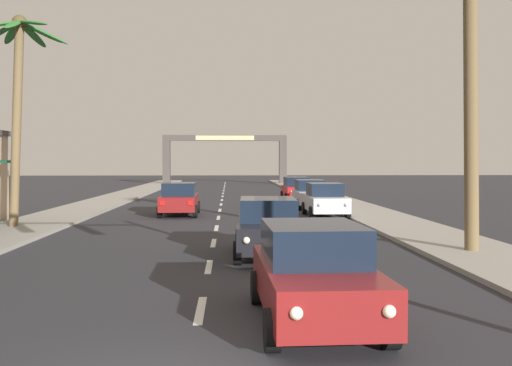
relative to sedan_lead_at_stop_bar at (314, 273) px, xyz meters
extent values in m
cube|color=#9E998E|center=(5.83, 17.02, -0.78)|extent=(3.20, 110.00, 0.14)
cube|color=#9E998E|center=(-9.77, 17.02, -0.78)|extent=(3.20, 110.00, 0.14)
cube|color=silver|center=(-1.97, 0.93, -0.85)|extent=(0.16, 2.00, 0.01)
cube|color=silver|center=(-1.97, 5.31, -0.85)|extent=(0.16, 2.00, 0.01)
cube|color=silver|center=(-1.97, 9.69, -0.85)|extent=(0.16, 2.00, 0.01)
cube|color=silver|center=(-1.97, 14.08, -0.85)|extent=(0.16, 2.00, 0.01)
cube|color=silver|center=(-1.97, 18.46, -0.85)|extent=(0.16, 2.00, 0.01)
cube|color=silver|center=(-1.97, 22.84, -0.85)|extent=(0.16, 2.00, 0.01)
cube|color=silver|center=(-1.97, 27.22, -0.85)|extent=(0.16, 2.00, 0.01)
cube|color=silver|center=(-1.97, 31.61, -0.85)|extent=(0.16, 2.00, 0.01)
cube|color=silver|center=(-1.97, 35.99, -0.85)|extent=(0.16, 2.00, 0.01)
cube|color=silver|center=(-1.97, 40.37, -0.85)|extent=(0.16, 2.00, 0.01)
cube|color=silver|center=(-1.97, 44.75, -0.85)|extent=(0.16, 2.00, 0.01)
cube|color=silver|center=(-1.97, 49.14, -0.85)|extent=(0.16, 2.00, 0.01)
cube|color=silver|center=(-1.97, 53.52, -0.85)|extent=(0.16, 2.00, 0.01)
cube|color=silver|center=(-1.97, 57.90, -0.85)|extent=(0.16, 2.00, 0.01)
cube|color=silver|center=(-1.97, 62.28, -0.85)|extent=(0.16, 2.00, 0.01)
cube|color=silver|center=(-1.97, 66.67, -0.85)|extent=(0.16, 2.00, 0.01)
cube|color=maroon|center=(0.00, -0.04, -0.17)|extent=(1.88, 4.35, 0.72)
cube|color=black|center=(0.00, 0.11, 0.51)|extent=(1.66, 2.25, 0.64)
cylinder|color=black|center=(0.90, -1.43, -0.53)|extent=(0.24, 0.65, 0.64)
cylinder|color=black|center=(-0.82, -1.48, -0.53)|extent=(0.24, 0.65, 0.64)
cylinder|color=black|center=(0.82, 1.40, -0.53)|extent=(0.24, 0.65, 0.64)
cylinder|color=black|center=(-0.90, 1.35, -0.53)|extent=(0.24, 0.65, 0.64)
sphere|color=#F9EFC6|center=(0.68, -2.19, -0.09)|extent=(0.18, 0.18, 0.18)
sphere|color=#F9EFC6|center=(-0.56, -2.23, -0.09)|extent=(0.18, 0.18, 0.18)
cube|color=red|center=(0.60, 2.14, -0.07)|extent=(0.24, 0.07, 0.20)
cube|color=red|center=(-0.72, 2.10, -0.07)|extent=(0.24, 0.07, 0.20)
cube|color=black|center=(-0.31, 6.91, -0.17)|extent=(1.90, 4.36, 0.72)
cube|color=black|center=(-0.30, 7.06, 0.51)|extent=(1.67, 2.25, 0.64)
cylinder|color=black|center=(0.51, 5.46, -0.53)|extent=(0.24, 0.65, 0.64)
cylinder|color=black|center=(-1.22, 5.52, -0.53)|extent=(0.24, 0.65, 0.64)
cylinder|color=black|center=(0.60, 8.30, -0.53)|extent=(0.24, 0.65, 0.64)
cylinder|color=black|center=(-1.12, 8.35, -0.53)|extent=(0.24, 0.65, 0.64)
sphere|color=#F9EFC6|center=(0.24, 4.72, -0.09)|extent=(0.18, 0.18, 0.18)
sphere|color=#F9EFC6|center=(-1.00, 4.76, -0.09)|extent=(0.18, 0.18, 0.18)
cube|color=red|center=(0.42, 9.04, -0.07)|extent=(0.24, 0.07, 0.20)
cube|color=red|center=(-0.90, 9.09, -0.07)|extent=(0.24, 0.07, 0.20)
cube|color=maroon|center=(-3.98, 19.83, -0.17)|extent=(1.80, 4.31, 0.72)
cube|color=black|center=(-3.98, 19.68, 0.51)|extent=(1.62, 2.21, 0.64)
cylinder|color=black|center=(-4.85, 21.25, -0.53)|extent=(0.23, 0.64, 0.64)
cylinder|color=black|center=(-3.13, 21.26, -0.53)|extent=(0.23, 0.64, 0.64)
cylinder|color=black|center=(-4.83, 18.41, -0.53)|extent=(0.23, 0.64, 0.64)
cylinder|color=black|center=(-3.11, 18.42, -0.53)|extent=(0.23, 0.64, 0.64)
sphere|color=#B2B2AD|center=(-4.62, 22.00, -0.09)|extent=(0.18, 0.18, 0.18)
sphere|color=#B2B2AD|center=(-3.38, 22.01, -0.09)|extent=(0.18, 0.18, 0.18)
cube|color=red|center=(-4.62, 17.67, -0.07)|extent=(0.24, 0.06, 0.20)
cube|color=red|center=(-3.30, 17.68, -0.07)|extent=(0.24, 0.06, 0.20)
cube|color=red|center=(3.29, 30.35, -0.17)|extent=(1.80, 4.32, 0.72)
cube|color=black|center=(3.29, 30.50, 0.51)|extent=(1.62, 2.21, 0.64)
cylinder|color=black|center=(4.16, 28.94, -0.53)|extent=(0.23, 0.64, 0.64)
cylinder|color=black|center=(2.44, 28.92, -0.53)|extent=(0.23, 0.64, 0.64)
cylinder|color=black|center=(4.14, 31.78, -0.53)|extent=(0.23, 0.64, 0.64)
cylinder|color=black|center=(2.41, 31.76, -0.53)|extent=(0.23, 0.64, 0.64)
sphere|color=#B2B2AD|center=(3.93, 28.19, -0.09)|extent=(0.18, 0.18, 0.18)
sphere|color=#B2B2AD|center=(2.69, 28.17, -0.09)|extent=(0.18, 0.18, 0.18)
cube|color=red|center=(3.93, 32.52, -0.07)|extent=(0.24, 0.06, 0.20)
cube|color=red|center=(2.61, 32.50, -0.07)|extent=(0.24, 0.06, 0.20)
cube|color=silver|center=(3.34, 18.72, -0.17)|extent=(1.78, 4.31, 0.72)
cube|color=black|center=(3.35, 18.87, 0.51)|extent=(1.61, 2.21, 0.64)
cylinder|color=black|center=(4.20, 17.30, -0.53)|extent=(0.22, 0.64, 0.64)
cylinder|color=black|center=(2.47, 17.31, -0.53)|extent=(0.22, 0.64, 0.64)
cylinder|color=black|center=(4.22, 20.14, -0.53)|extent=(0.22, 0.64, 0.64)
cylinder|color=black|center=(2.49, 20.15, -0.53)|extent=(0.22, 0.64, 0.64)
sphere|color=#B2B2AD|center=(3.95, 16.55, -0.09)|extent=(0.18, 0.18, 0.18)
sphere|color=#B2B2AD|center=(2.71, 16.56, -0.09)|extent=(0.18, 0.18, 0.18)
cube|color=red|center=(4.02, 20.88, -0.07)|extent=(0.24, 0.06, 0.20)
cube|color=red|center=(2.70, 20.89, -0.07)|extent=(0.24, 0.06, 0.20)
cube|color=silver|center=(3.35, 24.01, -0.17)|extent=(1.80, 4.31, 0.72)
cube|color=black|center=(3.35, 24.16, 0.51)|extent=(1.62, 2.21, 0.64)
cylinder|color=black|center=(4.20, 22.58, -0.53)|extent=(0.23, 0.64, 0.64)
cylinder|color=black|center=(2.48, 22.60, -0.53)|extent=(0.23, 0.64, 0.64)
cylinder|color=black|center=(4.23, 25.42, -0.53)|extent=(0.23, 0.64, 0.64)
cylinder|color=black|center=(2.50, 25.43, -0.53)|extent=(0.23, 0.64, 0.64)
sphere|color=#B2B2AD|center=(3.95, 21.83, -0.09)|extent=(0.18, 0.18, 0.18)
sphere|color=#B2B2AD|center=(2.71, 21.84, -0.09)|extent=(0.18, 0.18, 0.18)
cube|color=red|center=(4.03, 26.16, -0.07)|extent=(0.24, 0.06, 0.20)
cube|color=red|center=(2.71, 26.17, -0.07)|extent=(0.24, 0.06, 0.20)
cylinder|color=brown|center=(-10.01, 13.97, 3.28)|extent=(0.73, 0.36, 8.28)
ellipsoid|color=#2D702D|center=(-8.89, 14.04, 7.09)|extent=(1.96, 0.54, 0.99)
ellipsoid|color=#2D702D|center=(-9.18, 14.73, 7.25)|extent=(1.62, 1.81, 0.67)
ellipsoid|color=#2D702D|center=(-9.62, 14.93, 7.19)|extent=(0.80, 2.04, 0.79)
ellipsoid|color=#2D702D|center=(-10.41, 14.77, 7.23)|extent=(1.51, 1.87, 0.72)
ellipsoid|color=#2D702D|center=(-9.74, 13.01, 7.17)|extent=(0.57, 2.02, 0.84)
ellipsoid|color=#2D702D|center=(-9.08, 13.29, 7.31)|extent=(1.78, 1.68, 0.55)
sphere|color=#4C4223|center=(-9.82, 13.97, 7.47)|extent=(0.60, 0.60, 0.60)
cylinder|color=brown|center=(5.64, 6.89, 3.60)|extent=(0.59, 0.41, 8.91)
cube|color=#423D38|center=(-9.13, 61.09, 1.82)|extent=(0.90, 0.90, 5.34)
cube|color=#423D38|center=(5.20, 61.09, 1.82)|extent=(0.90, 0.90, 5.34)
cube|color=#423D38|center=(-1.97, 61.09, 4.83)|extent=(15.23, 0.60, 0.70)
cube|color=tan|center=(-1.97, 60.77, 4.83)|extent=(7.16, 0.08, 0.56)
camera|label=1|loc=(-1.43, -9.61, 1.89)|focal=40.20mm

